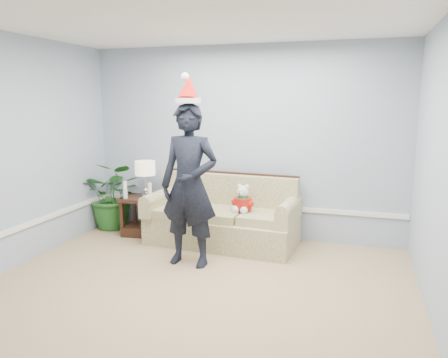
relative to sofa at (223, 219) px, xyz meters
name	(u,v)px	position (x,y,z in m)	size (l,w,h in m)	color
room_shell	(170,169)	(0.17, -2.08, 1.02)	(4.54, 5.04, 2.74)	tan
wainscot_trim	(124,222)	(-1.01, -0.90, 0.12)	(4.49, 4.99, 0.06)	white
sofa	(223,219)	(0.00, 0.00, 0.00)	(2.06, 1.00, 0.94)	#525629
side_table	(143,220)	(-1.24, 0.02, -0.11)	(0.63, 0.55, 0.56)	#351D13
table_lamp	(145,170)	(-1.19, 0.06, 0.62)	(0.29, 0.29, 0.52)	silver
candle_pair	(137,191)	(-1.23, -0.13, 0.34)	(0.45, 0.06, 0.25)	silver
houseplant	(114,195)	(-1.80, 0.20, 0.19)	(0.93, 0.81, 1.04)	#205A1F
man	(189,185)	(-0.14, -0.86, 0.63)	(0.70, 0.46, 1.92)	black
santa_hat	(188,90)	(-0.14, -0.85, 1.72)	(0.32, 0.35, 0.34)	white
teddy_bear	(243,202)	(0.31, -0.12, 0.29)	(0.27, 0.28, 0.38)	white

